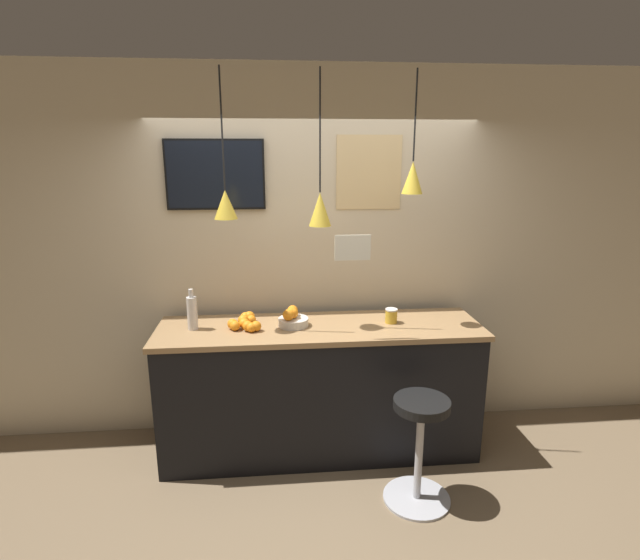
{
  "coord_description": "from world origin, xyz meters",
  "views": [
    {
      "loc": [
        -0.33,
        -2.8,
        2.28
      ],
      "look_at": [
        0.0,
        0.66,
        1.37
      ],
      "focal_mm": 28.0,
      "sensor_mm": 36.0,
      "label": 1
    }
  ],
  "objects_px": {
    "fruit_bowl": "(293,318)",
    "juice_bottle": "(192,312)",
    "bar_stool": "(420,437)",
    "spread_jar": "(391,316)",
    "mounted_tv": "(215,175)"
  },
  "relations": [
    {
      "from": "fruit_bowl",
      "to": "mounted_tv",
      "type": "height_order",
      "value": "mounted_tv"
    },
    {
      "from": "bar_stool",
      "to": "juice_bottle",
      "type": "height_order",
      "value": "juice_bottle"
    },
    {
      "from": "bar_stool",
      "to": "fruit_bowl",
      "type": "xyz_separation_m",
      "value": [
        -0.79,
        0.68,
        0.61
      ]
    },
    {
      "from": "fruit_bowl",
      "to": "juice_bottle",
      "type": "height_order",
      "value": "juice_bottle"
    },
    {
      "from": "bar_stool",
      "to": "fruit_bowl",
      "type": "distance_m",
      "value": 1.21
    },
    {
      "from": "juice_bottle",
      "to": "spread_jar",
      "type": "height_order",
      "value": "juice_bottle"
    },
    {
      "from": "juice_bottle",
      "to": "mounted_tv",
      "type": "bearing_deg",
      "value": 64.91
    },
    {
      "from": "fruit_bowl",
      "to": "spread_jar",
      "type": "height_order",
      "value": "fruit_bowl"
    },
    {
      "from": "mounted_tv",
      "to": "spread_jar",
      "type": "bearing_deg",
      "value": -16.08
    },
    {
      "from": "spread_jar",
      "to": "mounted_tv",
      "type": "bearing_deg",
      "value": 163.92
    },
    {
      "from": "bar_stool",
      "to": "spread_jar",
      "type": "relative_size",
      "value": 6.74
    },
    {
      "from": "spread_jar",
      "to": "mounted_tv",
      "type": "height_order",
      "value": "mounted_tv"
    },
    {
      "from": "bar_stool",
      "to": "juice_bottle",
      "type": "xyz_separation_m",
      "value": [
        -1.51,
        0.68,
        0.68
      ]
    },
    {
      "from": "fruit_bowl",
      "to": "juice_bottle",
      "type": "xyz_separation_m",
      "value": [
        -0.72,
        0.0,
        0.07
      ]
    },
    {
      "from": "juice_bottle",
      "to": "mounted_tv",
      "type": "relative_size",
      "value": 0.41
    }
  ]
}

